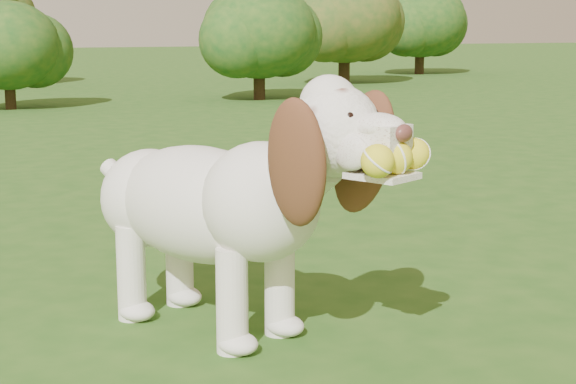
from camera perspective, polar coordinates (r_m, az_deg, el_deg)
name	(u,v)px	position (r m, az deg, el deg)	size (l,w,h in m)	color
ground	(55,303)	(3.36, -14.84, -6.97)	(80.00, 80.00, 0.00)	#234D16
dog	(225,196)	(2.83, -4.08, -0.29)	(0.80, 1.27, 0.86)	white
shrub_d	(259,30)	(12.20, -1.89, 10.40)	(1.55, 1.55, 1.60)	#382314
shrub_c	(7,46)	(11.29, -17.68, 9.00)	(1.26, 1.26, 1.31)	#382314
shrub_f	(345,16)	(15.67, 3.69, 11.31)	(1.94, 1.94, 2.01)	#382314
shrub_h	(421,19)	(19.08, 8.57, 10.99)	(1.88, 1.88, 1.95)	#382314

